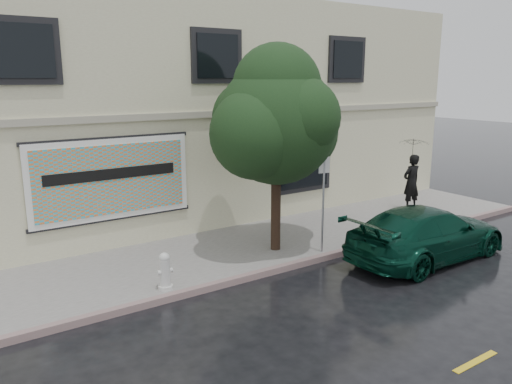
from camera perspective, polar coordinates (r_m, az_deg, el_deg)
ground at (r=11.44m, az=8.63°, el=-10.98°), size 90.00×90.00×0.00m
sidewalk at (r=13.79m, az=-0.58°, el=-6.27°), size 20.00×3.50×0.15m
curb at (r=12.46m, az=3.93°, el=-8.44°), size 20.00×0.18×0.16m
road_marking at (r=9.47m, az=23.79°, el=-17.31°), size 19.00×0.12×0.01m
building at (r=18.13m, az=-10.82°, el=9.18°), size 20.00×8.12×7.00m
billboard at (r=13.40m, az=-16.14°, el=1.41°), size 4.30×0.16×2.20m
car at (r=13.61m, az=18.97°, el=-4.49°), size 4.84×2.20×1.40m
pedestrian at (r=17.88m, az=17.32°, el=1.06°), size 0.73×0.50×1.93m
umbrella at (r=17.66m, az=17.62°, el=5.38°), size 1.39×1.39×0.79m
street_tree at (r=12.70m, az=2.37°, el=7.76°), size 3.09×3.09×4.87m
fire_hydrant at (r=11.00m, az=-10.37°, el=-8.92°), size 0.34×0.32×0.83m
sign_pole at (r=12.87m, az=7.71°, el=-0.31°), size 0.31×0.07×2.56m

